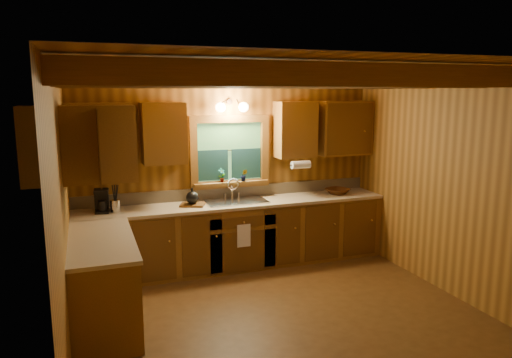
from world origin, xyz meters
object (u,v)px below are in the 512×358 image
object	(u,v)px
cutting_board	(192,205)
wicker_basket	(338,191)
coffee_maker	(102,201)
sink	(236,205)

from	to	relation	value
cutting_board	wicker_basket	xyz separation A→B (m)	(2.14, 0.01, 0.03)
cutting_board	coffee_maker	bearing A→B (deg)	-160.72
coffee_maker	sink	bearing A→B (deg)	6.68
sink	coffee_maker	bearing A→B (deg)	179.33
sink	cutting_board	distance (m)	0.61
coffee_maker	cutting_board	size ratio (longest dim) A/B	0.95
sink	cutting_board	size ratio (longest dim) A/B	2.67
sink	wicker_basket	world-z (taller)	sink
coffee_maker	cutting_board	world-z (taller)	coffee_maker
sink	wicker_basket	xyz separation A→B (m)	(1.54, -0.03, 0.08)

